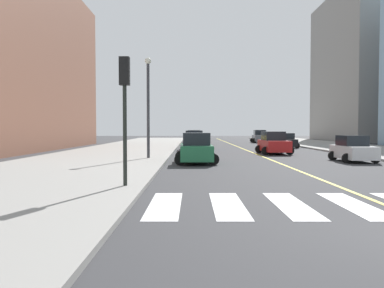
{
  "coord_description": "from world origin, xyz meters",
  "views": [
    {
      "loc": [
        -5.53,
        -7.01,
        2.19
      ],
      "look_at": [
        -5.44,
        24.88,
        0.92
      ],
      "focal_mm": 36.32,
      "sensor_mm": 36.0,
      "label": 1
    }
  ],
  "objects_px": {
    "street_lamp": "(147,99)",
    "car_yellow_nearest": "(193,138)",
    "car_black_third": "(286,141)",
    "car_blue_sixth": "(193,141)",
    "car_green_seventh": "(195,149)",
    "car_red_fifth": "(273,143)",
    "traffic_light_far_corner": "(124,95)",
    "car_gray_second": "(259,137)",
    "car_white_fourth": "(352,149)"
  },
  "relations": [
    {
      "from": "car_blue_sixth",
      "to": "car_green_seventh",
      "type": "relative_size",
      "value": 1.03
    },
    {
      "from": "car_yellow_nearest",
      "to": "traffic_light_far_corner",
      "type": "distance_m",
      "value": 40.65
    },
    {
      "from": "car_red_fifth",
      "to": "car_green_seventh",
      "type": "height_order",
      "value": "car_red_fifth"
    },
    {
      "from": "car_green_seventh",
      "to": "traffic_light_far_corner",
      "type": "xyz_separation_m",
      "value": [
        -2.65,
        -10.49,
        2.47
      ]
    },
    {
      "from": "car_gray_second",
      "to": "car_white_fourth",
      "type": "distance_m",
      "value": 34.88
    },
    {
      "from": "car_yellow_nearest",
      "to": "car_white_fourth",
      "type": "relative_size",
      "value": 1.16
    },
    {
      "from": "car_gray_second",
      "to": "car_black_third",
      "type": "height_order",
      "value": "car_gray_second"
    },
    {
      "from": "car_black_third",
      "to": "car_red_fifth",
      "type": "height_order",
      "value": "car_red_fifth"
    },
    {
      "from": "car_black_third",
      "to": "traffic_light_far_corner",
      "type": "relative_size",
      "value": 0.84
    },
    {
      "from": "car_blue_sixth",
      "to": "traffic_light_far_corner",
      "type": "distance_m",
      "value": 26.51
    },
    {
      "from": "car_gray_second",
      "to": "street_lamp",
      "type": "xyz_separation_m",
      "value": [
        -13.64,
        -33.53,
        3.35
      ]
    },
    {
      "from": "car_yellow_nearest",
      "to": "street_lamp",
      "type": "bearing_deg",
      "value": -99.47
    },
    {
      "from": "car_red_fifth",
      "to": "street_lamp",
      "type": "xyz_separation_m",
      "value": [
        -10.11,
        -6.49,
        3.37
      ]
    },
    {
      "from": "car_yellow_nearest",
      "to": "car_white_fourth",
      "type": "xyz_separation_m",
      "value": [
        10.43,
        -28.69,
        -0.12
      ]
    },
    {
      "from": "car_yellow_nearest",
      "to": "car_black_third",
      "type": "height_order",
      "value": "car_yellow_nearest"
    },
    {
      "from": "car_black_third",
      "to": "car_blue_sixth",
      "type": "height_order",
      "value": "car_blue_sixth"
    },
    {
      "from": "car_red_fifth",
      "to": "car_blue_sixth",
      "type": "xyz_separation_m",
      "value": [
        -6.88,
        6.64,
        0.02
      ]
    },
    {
      "from": "car_red_fifth",
      "to": "traffic_light_far_corner",
      "type": "height_order",
      "value": "traffic_light_far_corner"
    },
    {
      "from": "car_white_fourth",
      "to": "car_red_fifth",
      "type": "relative_size",
      "value": 0.88
    },
    {
      "from": "car_gray_second",
      "to": "car_yellow_nearest",
      "type": "bearing_deg",
      "value": 32.93
    },
    {
      "from": "car_blue_sixth",
      "to": "car_green_seventh",
      "type": "xyz_separation_m",
      "value": [
        0.07,
        -15.78,
        -0.03
      ]
    },
    {
      "from": "car_yellow_nearest",
      "to": "car_red_fifth",
      "type": "relative_size",
      "value": 1.03
    },
    {
      "from": "car_black_third",
      "to": "car_white_fourth",
      "type": "distance_m",
      "value": 18.47
    },
    {
      "from": "car_green_seventh",
      "to": "traffic_light_far_corner",
      "type": "distance_m",
      "value": 11.1
    },
    {
      "from": "car_white_fourth",
      "to": "street_lamp",
      "type": "relative_size",
      "value": 0.56
    },
    {
      "from": "car_white_fourth",
      "to": "traffic_light_far_corner",
      "type": "bearing_deg",
      "value": 41.53
    },
    {
      "from": "car_red_fifth",
      "to": "car_green_seventh",
      "type": "xyz_separation_m",
      "value": [
        -6.81,
        -9.14,
        -0.01
      ]
    },
    {
      "from": "car_gray_second",
      "to": "car_white_fourth",
      "type": "xyz_separation_m",
      "value": [
        0.06,
        -34.88,
        -0.11
      ]
    },
    {
      "from": "car_blue_sixth",
      "to": "car_green_seventh",
      "type": "height_order",
      "value": "car_blue_sixth"
    },
    {
      "from": "car_gray_second",
      "to": "car_green_seventh",
      "type": "distance_m",
      "value": 37.63
    },
    {
      "from": "car_black_third",
      "to": "car_white_fourth",
      "type": "height_order",
      "value": "car_white_fourth"
    },
    {
      "from": "street_lamp",
      "to": "car_yellow_nearest",
      "type": "bearing_deg",
      "value": 83.16
    },
    {
      "from": "car_yellow_nearest",
      "to": "street_lamp",
      "type": "xyz_separation_m",
      "value": [
        -3.28,
        -27.35,
        3.35
      ]
    },
    {
      "from": "car_gray_second",
      "to": "car_green_seventh",
      "type": "height_order",
      "value": "car_gray_second"
    },
    {
      "from": "car_white_fourth",
      "to": "street_lamp",
      "type": "bearing_deg",
      "value": -6.15
    },
    {
      "from": "car_black_third",
      "to": "traffic_light_far_corner",
      "type": "height_order",
      "value": "traffic_light_far_corner"
    },
    {
      "from": "car_gray_second",
      "to": "car_white_fourth",
      "type": "bearing_deg",
      "value": 92.21
    },
    {
      "from": "car_green_seventh",
      "to": "car_white_fourth",
      "type": "bearing_deg",
      "value": 5.77
    },
    {
      "from": "car_white_fourth",
      "to": "traffic_light_far_corner",
      "type": "xyz_separation_m",
      "value": [
        -13.06,
        -11.79,
        2.56
      ]
    },
    {
      "from": "car_gray_second",
      "to": "car_black_third",
      "type": "distance_m",
      "value": 16.4
    },
    {
      "from": "car_yellow_nearest",
      "to": "car_blue_sixth",
      "type": "height_order",
      "value": "car_blue_sixth"
    },
    {
      "from": "car_white_fourth",
      "to": "car_black_third",
      "type": "bearing_deg",
      "value": -91.06
    },
    {
      "from": "car_gray_second",
      "to": "car_white_fourth",
      "type": "relative_size",
      "value": 1.15
    },
    {
      "from": "car_blue_sixth",
      "to": "car_green_seventh",
      "type": "bearing_deg",
      "value": -90.9
    },
    {
      "from": "car_gray_second",
      "to": "car_blue_sixth",
      "type": "xyz_separation_m",
      "value": [
        -10.41,
        -20.4,
        0.01
      ]
    },
    {
      "from": "car_white_fourth",
      "to": "car_green_seventh",
      "type": "distance_m",
      "value": 10.49
    },
    {
      "from": "car_gray_second",
      "to": "car_red_fifth",
      "type": "relative_size",
      "value": 1.02
    },
    {
      "from": "traffic_light_far_corner",
      "to": "car_green_seventh",
      "type": "bearing_deg",
      "value": 75.83
    },
    {
      "from": "car_yellow_nearest",
      "to": "car_green_seventh",
      "type": "relative_size",
      "value": 1.04
    },
    {
      "from": "car_black_third",
      "to": "traffic_light_far_corner",
      "type": "xyz_separation_m",
      "value": [
        -13.22,
        -30.27,
        2.59
      ]
    }
  ]
}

